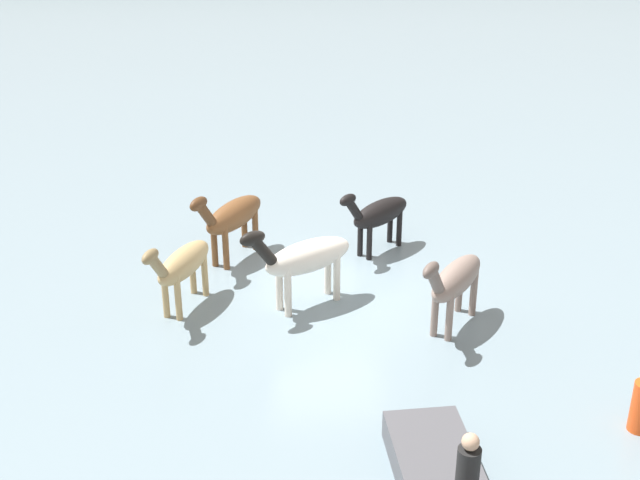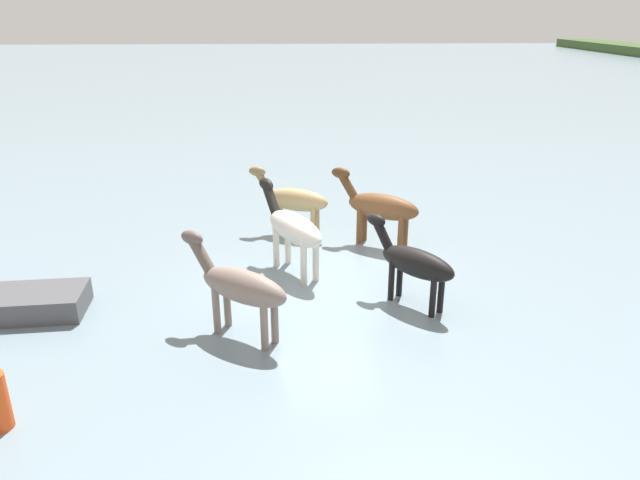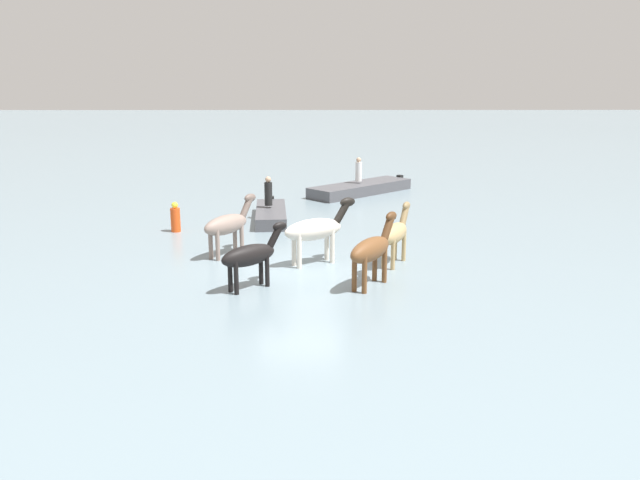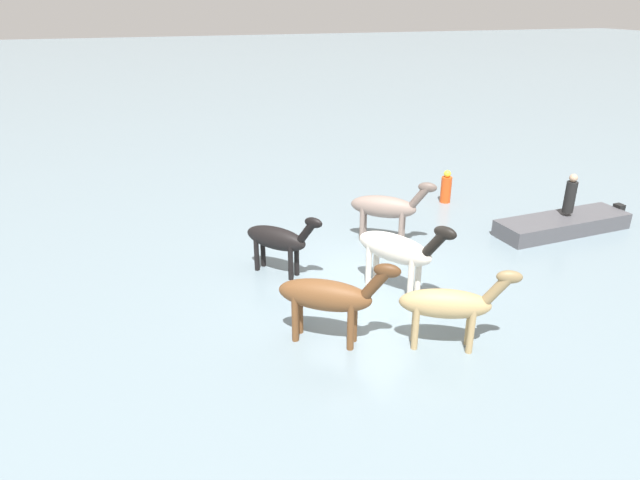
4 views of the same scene
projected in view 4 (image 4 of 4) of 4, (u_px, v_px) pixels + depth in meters
The scene contains 9 objects.
ground_plane at pixel (365, 285), 13.78m from camera, with size 197.05×197.05×0.00m, color gray.
horse_rear_stallion at pixel (398, 250), 13.08m from camera, with size 2.38×1.68×1.99m.
horse_mid_herd at pixel (329, 296), 11.12m from camera, with size 1.69×2.27×1.92m.
horse_dun_straggler at pixel (386, 207), 15.88m from camera, with size 1.72×2.18×1.88m.
horse_pinto_flank at pixel (278, 239), 14.00m from camera, with size 1.89×1.75×1.73m.
horse_gray_outer at pixel (449, 304), 10.97m from camera, with size 1.31×2.23×1.79m.
boat_launch_far at pixel (563, 226), 16.86m from camera, with size 1.48×4.52×0.73m.
person_boatman_standing at pixel (570, 195), 16.61m from camera, with size 0.32×0.32×1.19m.
buoy_channel_marker at pixel (446, 188), 19.16m from camera, with size 0.36×0.36×1.14m.
Camera 4 is at (-11.25, 4.81, 6.53)m, focal length 31.35 mm.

